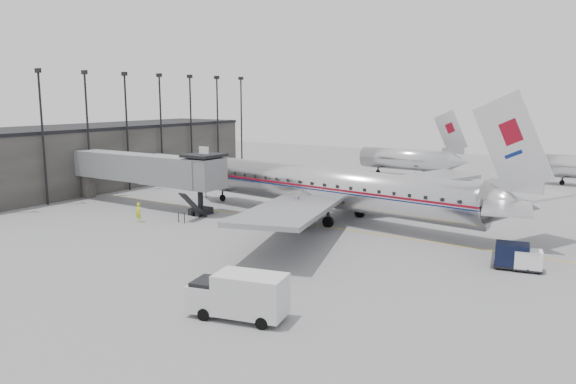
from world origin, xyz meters
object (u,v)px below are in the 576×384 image
at_px(service_van, 239,295).
at_px(baggage_cart_navy, 512,255).
at_px(baggage_cart_white, 528,260).
at_px(ramp_worker, 138,212).
at_px(airliner, 334,188).

xyz_separation_m(service_van, baggage_cart_navy, (10.78, 18.02, -0.39)).
distance_m(baggage_cart_navy, baggage_cart_white, 1.12).
xyz_separation_m(service_van, baggage_cart_white, (11.88, 18.02, -0.57)).
relative_size(service_van, ramp_worker, 3.06).
relative_size(airliner, baggage_cart_navy, 15.14).
height_order(service_van, ramp_worker, service_van).
bearing_deg(baggage_cart_navy, airliner, 148.41).
relative_size(service_van, baggage_cart_navy, 2.21).
bearing_deg(service_van, baggage_cart_navy, 45.96).
xyz_separation_m(baggage_cart_navy, ramp_worker, (-34.00, -4.43, -0.03)).
bearing_deg(ramp_worker, baggage_cart_navy, 7.70).
distance_m(service_van, baggage_cart_white, 21.59).
height_order(airliner, ramp_worker, airliner).
relative_size(service_van, baggage_cart_white, 2.67).
bearing_deg(ramp_worker, airliner, 36.32).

